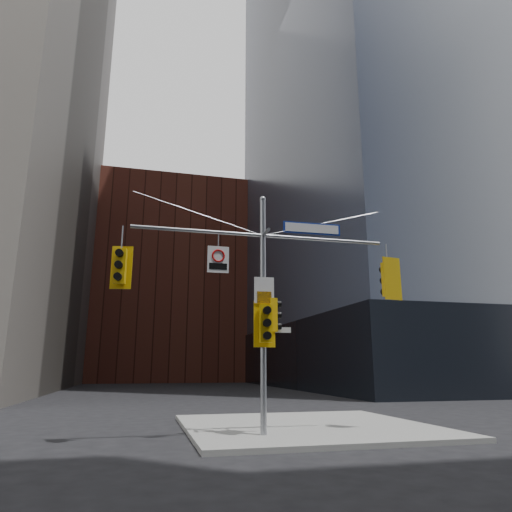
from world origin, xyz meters
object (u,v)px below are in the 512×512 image
traffic_light_west_arm (120,266)px  traffic_light_pole_front (266,324)px  traffic_light_pole_side (273,315)px  signal_assembly (263,286)px  regulatory_sign_arm (218,259)px  street_sign_blade (312,228)px  traffic_light_east_arm (388,279)px

traffic_light_west_arm → traffic_light_pole_front: (4.20, -0.28, -1.55)m
traffic_light_west_arm → traffic_light_pole_side: bearing=10.6°
traffic_light_west_arm → traffic_light_pole_side: traffic_light_west_arm is taller
signal_assembly → traffic_light_pole_side: 0.94m
signal_assembly → traffic_light_pole_side: (0.32, 0.01, -0.89)m
traffic_light_west_arm → traffic_light_pole_side: size_ratio=1.25×
traffic_light_pole_side → regulatory_sign_arm: regulatory_sign_arm is taller
signal_assembly → street_sign_blade: size_ratio=4.18×
traffic_light_west_arm → traffic_light_east_arm: traffic_light_east_arm is taller
traffic_light_west_arm → street_sign_blade: 6.04m
signal_assembly → street_sign_blade: 2.53m
street_sign_blade → regulatory_sign_arm: (-3.03, -0.02, -1.17)m
traffic_light_east_arm → traffic_light_pole_side: size_ratio=1.39×
traffic_light_west_arm → regulatory_sign_arm: (2.80, -0.03, 0.38)m
regulatory_sign_arm → street_sign_blade: bearing=-0.6°
traffic_light_east_arm → traffic_light_pole_side: bearing=-9.6°
signal_assembly → traffic_light_pole_front: bearing=-89.9°
traffic_light_pole_front → traffic_light_west_arm: bearing=179.6°
traffic_light_east_arm → traffic_light_pole_front: traffic_light_east_arm is taller
traffic_light_west_arm → traffic_light_east_arm: (8.45, -0.01, 0.00)m
traffic_light_west_arm → street_sign_blade: (5.84, -0.01, 1.55)m
signal_assembly → traffic_light_east_arm: size_ratio=5.75×
traffic_light_pole_side → traffic_light_east_arm: bearing=-94.5°
street_sign_blade → traffic_light_pole_front: bearing=-169.4°
signal_assembly → traffic_light_pole_side: signal_assembly is taller
traffic_light_east_arm → traffic_light_pole_front: 4.54m
street_sign_blade → regulatory_sign_arm: bearing=-178.4°
street_sign_blade → traffic_light_pole_side: bearing=-179.1°
traffic_light_east_arm → regulatory_sign_arm: (-5.65, -0.02, 0.38)m
traffic_light_east_arm → traffic_light_pole_front: (-4.25, -0.27, -1.55)m
traffic_light_pole_side → street_sign_blade: (1.31, -0.01, 2.82)m
traffic_light_pole_side → street_sign_blade: bearing=-94.7°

